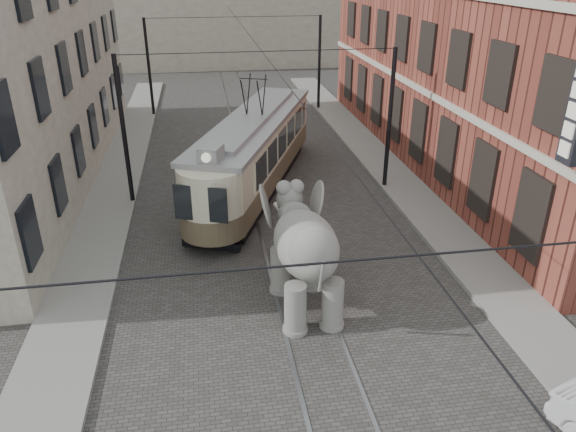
{
  "coord_description": "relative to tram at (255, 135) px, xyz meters",
  "views": [
    {
      "loc": [
        -2.53,
        -15.3,
        9.12
      ],
      "look_at": [
        -0.17,
        -0.64,
        2.1
      ],
      "focal_mm": 33.9,
      "sensor_mm": 36.0,
      "label": 1
    }
  ],
  "objects": [
    {
      "name": "tram_rails",
      "position": [
        0.38,
        -6.93,
        -2.39
      ],
      "size": [
        1.54,
        80.0,
        0.02
      ],
      "primitive_type": null,
      "color": "slate",
      "rests_on": "ground"
    },
    {
      "name": "catenary",
      "position": [
        0.18,
        -1.93,
        0.6
      ],
      "size": [
        11.0,
        30.2,
        6.0
      ],
      "primitive_type": null,
      "color": "black",
      "rests_on": "ground"
    },
    {
      "name": "sidewalk_left",
      "position": [
        -6.12,
        -6.93,
        -2.32
      ],
      "size": [
        2.0,
        60.0,
        0.15
      ],
      "primitive_type": "cube",
      "color": "slate",
      "rests_on": "ground"
    },
    {
      "name": "tram",
      "position": [
        0.0,
        0.0,
        0.0
      ],
      "size": [
        6.72,
        12.16,
        4.8
      ],
      "primitive_type": null,
      "rotation": [
        0.0,
        0.0,
        -0.37
      ],
      "color": "beige",
      "rests_on": "ground"
    },
    {
      "name": "elephant",
      "position": [
        0.4,
        -9.37,
        -0.8
      ],
      "size": [
        3.13,
        5.37,
        3.2
      ],
      "primitive_type": null,
      "rotation": [
        0.0,
        0.0,
        0.05
      ],
      "color": "slate",
      "rests_on": "ground"
    },
    {
      "name": "ground",
      "position": [
        0.38,
        -6.93,
        -2.4
      ],
      "size": [
        120.0,
        120.0,
        0.0
      ],
      "primitive_type": "plane",
      "color": "#3F3C3A"
    },
    {
      "name": "sidewalk_right",
      "position": [
        6.38,
        -6.93,
        -2.32
      ],
      "size": [
        2.0,
        60.0,
        0.15
      ],
      "primitive_type": "cube",
      "color": "slate",
      "rests_on": "ground"
    },
    {
      "name": "brick_building",
      "position": [
        11.38,
        2.07,
        3.6
      ],
      "size": [
        8.0,
        26.0,
        12.0
      ],
      "primitive_type": "cube",
      "color": "maroon",
      "rests_on": "ground"
    }
  ]
}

